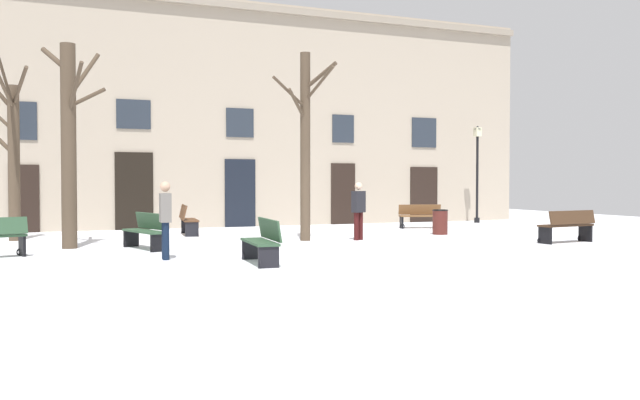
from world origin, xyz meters
name	(u,v)px	position (x,y,z in m)	size (l,w,h in m)	color
ground_plane	(348,249)	(0.00, 0.00, 0.00)	(37.69, 37.69, 0.00)	white
building_facade	(245,113)	(0.00, 9.09, 4.16)	(23.56, 0.60, 8.25)	tan
tree_left_of_center	(69,139)	(-6.28, 2.88, 2.71)	(1.52, 2.34, 5.08)	#4C3D2D
tree_near_facade	(306,141)	(-0.08, 2.65, 2.78)	(1.85, 1.23, 5.26)	#4C3D2D
tree_foreground	(12,152)	(-7.69, 5.71, 2.49)	(1.65, 2.04, 5.05)	#4C3D2D
streetlamp	(477,164)	(9.20, 7.62, 2.37)	(0.30, 0.30, 3.88)	black
litter_bin	(440,222)	(4.61, 3.10, 0.39)	(0.50, 0.50, 0.78)	#4C1E19
bench_back_to_back_right	(421,216)	(5.52, 5.80, 0.43)	(1.61, 0.91, 0.84)	brown
bench_near_lamp	(567,226)	(6.24, -0.66, 0.46)	(1.73, 0.69, 0.89)	#3D2819
bench_near_center_tree	(188,219)	(-2.74, 5.96, 0.48)	(0.66, 1.66, 0.94)	#51331E
bench_far_corner	(263,241)	(-2.76, -1.87, 0.46)	(0.61, 1.71, 0.91)	#2D4C33
bench_back_to_back_left	(147,230)	(-4.54, 1.97, 0.46)	(0.94, 1.78, 0.89)	#2D4C33
person_by_shop_door	(165,216)	(-4.48, -0.46, 0.92)	(0.24, 0.39, 1.67)	black
person_crossing_plaza	(358,208)	(1.38, 2.26, 0.90)	(0.44, 0.35, 1.64)	#350F0F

